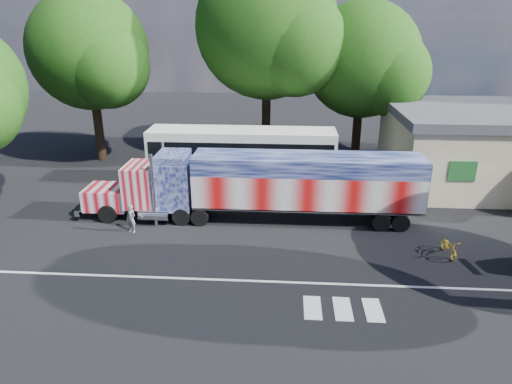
# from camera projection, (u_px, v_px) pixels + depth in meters

# --- Properties ---
(ground) EXTENTS (100.00, 100.00, 0.00)m
(ground) POSITION_uv_depth(u_px,v_px,m) (252.00, 249.00, 22.90)
(ground) COLOR black
(lane_markings) EXTENTS (30.00, 2.67, 0.01)m
(lane_markings) POSITION_uv_depth(u_px,v_px,m) (285.00, 292.00, 19.28)
(lane_markings) COLOR silver
(lane_markings) RESTS_ON ground
(semi_truck) EXTENTS (19.35, 3.06, 4.12)m
(semi_truck) POSITION_uv_depth(u_px,v_px,m) (264.00, 184.00, 25.50)
(semi_truck) COLOR black
(semi_truck) RESTS_ON ground
(coach_bus) EXTENTS (12.82, 2.98, 3.73)m
(coach_bus) POSITION_uv_depth(u_px,v_px,m) (242.00, 155.00, 31.58)
(coach_bus) COLOR white
(coach_bus) RESTS_ON ground
(woman) EXTENTS (0.67, 0.56, 1.55)m
(woman) POSITION_uv_depth(u_px,v_px,m) (131.00, 219.00, 24.44)
(woman) COLOR slate
(woman) RESTS_ON ground
(bicycle) EXTENTS (0.73, 1.71, 0.87)m
(bicycle) POSITION_uv_depth(u_px,v_px,m) (449.00, 247.00, 22.15)
(bicycle) COLOR gold
(bicycle) RESTS_ON ground
(tree_n_mid) EXTENTS (11.42, 10.88, 15.61)m
(tree_n_mid) POSITION_uv_depth(u_px,v_px,m) (269.00, 28.00, 34.55)
(tree_n_mid) COLOR black
(tree_n_mid) RESTS_ON ground
(tree_nw_a) EXTENTS (9.29, 8.85, 12.96)m
(tree_nw_a) POSITION_uv_depth(u_px,v_px,m) (91.00, 51.00, 34.10)
(tree_nw_a) COLOR black
(tree_nw_a) RESTS_ON ground
(tree_ne_a) EXTENTS (9.31, 8.87, 12.24)m
(tree_ne_a) POSITION_uv_depth(u_px,v_px,m) (364.00, 61.00, 34.99)
(tree_ne_a) COLOR black
(tree_ne_a) RESTS_ON ground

